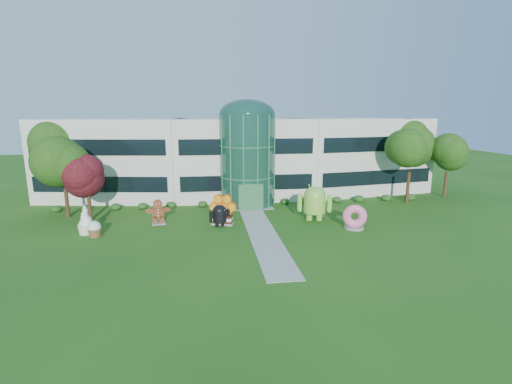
{
  "coord_description": "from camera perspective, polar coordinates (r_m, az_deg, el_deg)",
  "views": [
    {
      "loc": [
        -4.68,
        -28.16,
        9.92
      ],
      "look_at": [
        0.12,
        6.0,
        2.6
      ],
      "focal_mm": 26.0,
      "sensor_mm": 36.0,
      "label": 1
    }
  ],
  "objects": [
    {
      "name": "ground",
      "position": [
        30.22,
        1.37,
        -7.19
      ],
      "size": [
        140.0,
        140.0,
        0.0
      ],
      "primitive_type": "plane",
      "color": "#215114",
      "rests_on": "ground"
    },
    {
      "name": "froyo",
      "position": [
        34.17,
        -24.75,
        -3.86
      ],
      "size": [
        1.54,
        1.54,
        2.49
      ],
      "primitive_type": null,
      "rotation": [
        0.0,
        0.0,
        -0.06
      ],
      "color": "white",
      "rests_on": "ground"
    },
    {
      "name": "atrium",
      "position": [
        40.74,
        -1.35,
        4.9
      ],
      "size": [
        6.0,
        6.0,
        9.8
      ],
      "primitive_type": "cylinder",
      "color": "#194738",
      "rests_on": "ground"
    },
    {
      "name": "honeycomb",
      "position": [
        35.6,
        -5.1,
        -2.42
      ],
      "size": [
        2.95,
        1.72,
        2.19
      ],
      "primitive_type": null,
      "rotation": [
        0.0,
        0.0,
        -0.28
      ],
      "color": "orange",
      "rests_on": "ground"
    },
    {
      "name": "building",
      "position": [
        46.69,
        -2.21,
        5.49
      ],
      "size": [
        46.0,
        15.0,
        9.3
      ],
      "primitive_type": null,
      "color": "beige",
      "rests_on": "ground"
    },
    {
      "name": "donut",
      "position": [
        33.58,
        14.92,
        -3.65
      ],
      "size": [
        2.33,
        1.57,
        2.22
      ],
      "primitive_type": null,
      "rotation": [
        0.0,
        0.0,
        -0.28
      ],
      "color": "#D65173",
      "rests_on": "ground"
    },
    {
      "name": "android_black",
      "position": [
        33.29,
        -5.61,
        -3.36
      ],
      "size": [
        2.34,
        1.92,
        2.29
      ],
      "primitive_type": null,
      "rotation": [
        0.0,
        0.0,
        0.32
      ],
      "color": "black",
      "rests_on": "ground"
    },
    {
      "name": "ice_cream_sandwich",
      "position": [
        33.99,
        -5.17,
        -4.28
      ],
      "size": [
        2.14,
        1.47,
        0.87
      ],
      "primitive_type": null,
      "rotation": [
        0.0,
        0.0,
        -0.28
      ],
      "color": "black",
      "rests_on": "ground"
    },
    {
      "name": "gingerbread",
      "position": [
        34.93,
        -14.83,
        -2.96
      ],
      "size": [
        2.63,
        1.34,
        2.31
      ],
      "primitive_type": null,
      "rotation": [
        0.0,
        0.0,
        0.16
      ],
      "color": "maroon",
      "rests_on": "ground"
    },
    {
      "name": "cupcake",
      "position": [
        33.18,
        -23.58,
        -5.23
      ],
      "size": [
        1.13,
        1.13,
        1.35
      ],
      "primitive_type": null,
      "rotation": [
        0.0,
        0.0,
        -0.01
      ],
      "color": "white",
      "rests_on": "ground"
    },
    {
      "name": "android_green",
      "position": [
        35.28,
        9.01,
        -1.3
      ],
      "size": [
        3.82,
        3.02,
        3.81
      ],
      "primitive_type": null,
      "rotation": [
        0.0,
        0.0,
        -0.26
      ],
      "color": "#84C940",
      "rests_on": "ground"
    },
    {
      "name": "walkway",
      "position": [
        32.09,
        0.78,
        -5.99
      ],
      "size": [
        2.4,
        20.0,
        0.04
      ],
      "primitive_type": "cube",
      "color": "#9E9E93",
      "rests_on": "ground"
    },
    {
      "name": "tree_red",
      "position": [
        37.9,
        -24.44,
        0.37
      ],
      "size": [
        4.0,
        4.0,
        6.0
      ],
      "primitive_type": null,
      "color": "#3F0C14",
      "rests_on": "ground"
    },
    {
      "name": "trees_backdrop",
      "position": [
        41.82,
        -1.51,
        4.12
      ],
      "size": [
        52.0,
        8.0,
        8.4
      ],
      "primitive_type": null,
      "color": "#1D4110",
      "rests_on": "ground"
    }
  ]
}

